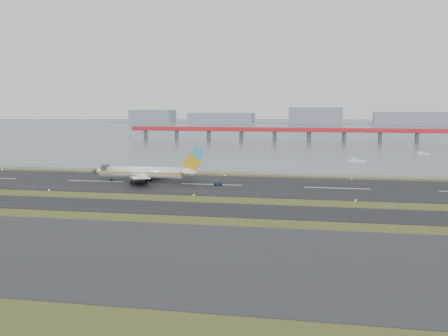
{
  "coord_description": "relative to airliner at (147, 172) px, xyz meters",
  "views": [
    {
      "loc": [
        40.03,
        -145.54,
        25.96
      ],
      "look_at": [
        5.86,
        22.0,
        6.5
      ],
      "focal_mm": 45.0,
      "sensor_mm": 36.0,
      "label": 1
    }
  ],
  "objects": [
    {
      "name": "workboat_near",
      "position": [
        70.6,
        82.33,
        -2.89
      ],
      "size": [
        7.76,
        3.67,
        1.81
      ],
      "rotation": [
        0.0,
        0.0,
        -0.18
      ],
      "color": "silver",
      "rests_on": "ground"
    },
    {
      "name": "workboat_far",
      "position": [
        105.76,
        129.26,
        -2.96
      ],
      "size": [
        6.56,
        2.28,
        1.58
      ],
      "rotation": [
        0.0,
        0.0,
        -0.04
      ],
      "color": "silver",
      "rests_on": "ground"
    },
    {
      "name": "bay_water",
      "position": [
        22.18,
        429.46,
        -3.46
      ],
      "size": [
        1400.0,
        800.0,
        1.3
      ],
      "primitive_type": "cube",
      "color": "#495B69",
      "rests_on": "ground"
    },
    {
      "name": "far_shoreline",
      "position": [
        35.8,
        589.46,
        2.61
      ],
      "size": [
        1400.0,
        80.0,
        60.5
      ],
      "color": "gray",
      "rests_on": "ground"
    },
    {
      "name": "red_pier",
      "position": [
        42.18,
        219.46,
        3.82
      ],
      "size": [
        260.0,
        5.0,
        10.2
      ],
      "color": "red",
      "rests_on": "ground"
    },
    {
      "name": "runway_strip",
      "position": [
        22.18,
        -0.54,
        -3.41
      ],
      "size": [
        1000.0,
        45.0,
        0.1
      ],
      "primitive_type": "cube",
      "color": "black",
      "rests_on": "ground"
    },
    {
      "name": "taxiway_strip",
      "position": [
        22.18,
        -42.54,
        -3.41
      ],
      "size": [
        1000.0,
        18.0,
        0.1
      ],
      "primitive_type": "cube",
      "color": "black",
      "rests_on": "ground"
    },
    {
      "name": "airliner",
      "position": [
        0.0,
        0.0,
        0.0
      ],
      "size": [
        38.52,
        32.89,
        12.8
      ],
      "color": "white",
      "rests_on": "ground"
    },
    {
      "name": "seawall",
      "position": [
        22.18,
        29.46,
        -2.96
      ],
      "size": [
        1000.0,
        2.5,
        1.0
      ],
      "primitive_type": "cube",
      "color": "gray",
      "rests_on": "ground"
    },
    {
      "name": "pushback_tug",
      "position": [
        24.68,
        -1.93,
        -2.61
      ],
      "size": [
        2.89,
        1.92,
        1.74
      ],
      "rotation": [
        0.0,
        0.0,
        0.13
      ],
      "color": "#142338",
      "rests_on": "ground"
    },
    {
      "name": "apron_strip",
      "position": [
        22.18,
        -85.54,
        -3.41
      ],
      "size": [
        1000.0,
        50.0,
        0.1
      ],
      "primitive_type": "cube",
      "color": "#2C2C2F",
      "rests_on": "ground"
    },
    {
      "name": "ground",
      "position": [
        22.18,
        -30.54,
        -3.46
      ],
      "size": [
        1000.0,
        1000.0,
        0.0
      ],
      "primitive_type": "plane",
      "color": "#3A491A",
      "rests_on": "ground"
    }
  ]
}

